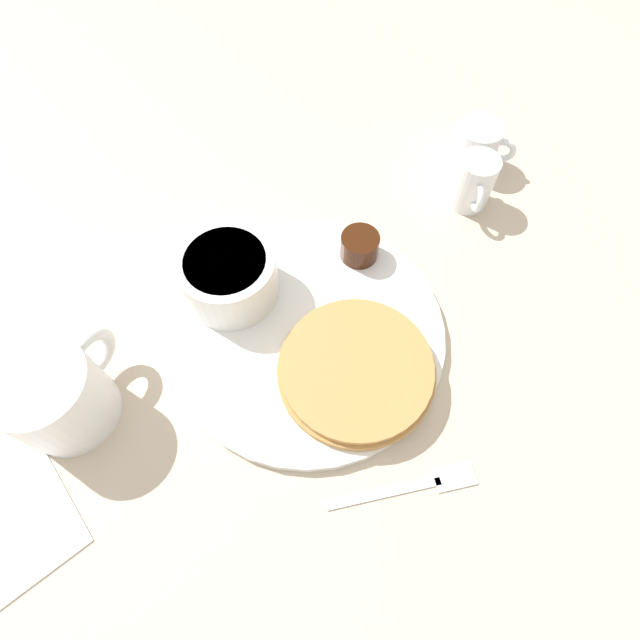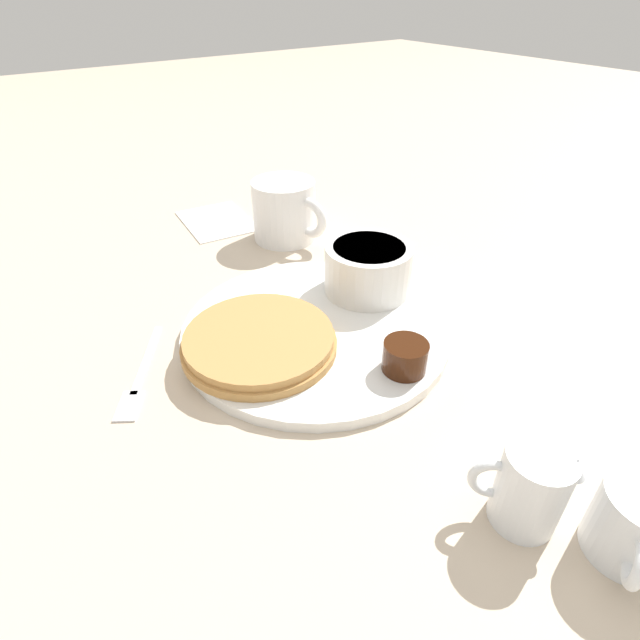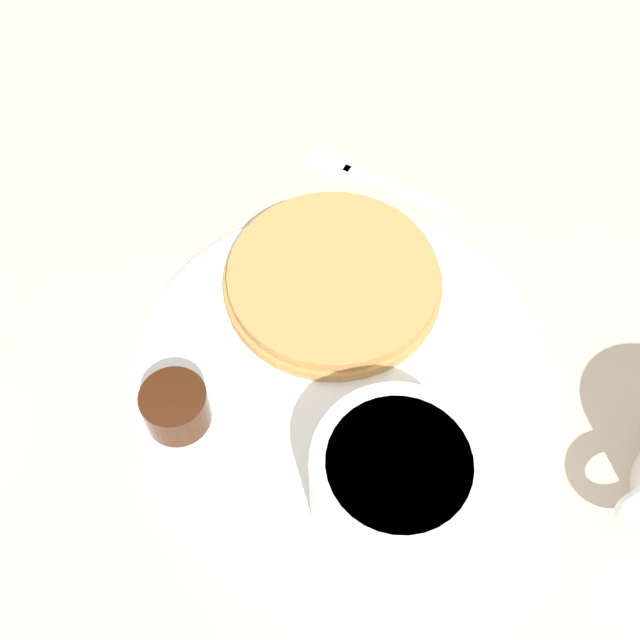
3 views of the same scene
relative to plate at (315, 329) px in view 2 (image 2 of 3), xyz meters
name	(u,v)px [view 2 (image 2 of 3)]	position (x,y,z in m)	size (l,w,h in m)	color
ground_plane	(315,334)	(0.00, 0.00, -0.01)	(4.00, 4.00, 0.00)	#C6B299
plate	(315,329)	(0.00, 0.00, 0.00)	(0.29, 0.29, 0.01)	white
pancake_stack	(257,339)	(0.00, -0.07, 0.01)	(0.16, 0.16, 0.02)	#B78447
bowl	(368,267)	(-0.02, 0.09, 0.04)	(0.10, 0.10, 0.06)	white
syrup_cup	(405,357)	(0.11, 0.03, 0.02)	(0.04, 0.04, 0.03)	#38190A
butter_ramekin	(387,278)	(-0.01, 0.11, 0.02)	(0.04, 0.04, 0.04)	white
coffee_mug	(285,211)	(-0.22, 0.10, 0.04)	(0.12, 0.09, 0.09)	white
creamer_pitcher_near	(530,487)	(0.27, -0.01, 0.03)	(0.06, 0.06, 0.07)	white
creamer_pitcher_far	(636,524)	(0.33, 0.03, 0.02)	(0.06, 0.08, 0.06)	white
fork	(138,380)	(-0.04, -0.18, 0.00)	(0.13, 0.09, 0.00)	silver
napkin	(217,220)	(-0.33, 0.04, 0.00)	(0.14, 0.11, 0.00)	white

